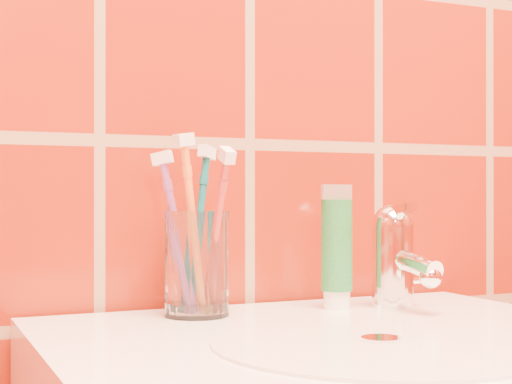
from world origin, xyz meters
name	(u,v)px	position (x,y,z in m)	size (l,w,h in m)	color
glass_tumbler	(196,263)	(-0.10, 1.12, 0.91)	(0.07, 0.07, 0.11)	white
toothpaste_tube	(337,251)	(0.07, 1.11, 0.92)	(0.04, 0.04, 0.14)	white
faucet	(395,253)	(0.14, 1.09, 0.91)	(0.05, 0.11, 0.12)	white
toothbrush_0	(198,230)	(-0.09, 1.14, 0.94)	(0.05, 0.05, 0.19)	#0B5A64
toothbrush_1	(193,227)	(-0.10, 1.11, 0.95)	(0.05, 0.03, 0.20)	orange
toothbrush_2	(178,235)	(-0.12, 1.13, 0.94)	(0.05, 0.05, 0.18)	#8C489C
toothbrush_3	(215,235)	(-0.09, 1.09, 0.94)	(0.03, 0.09, 0.18)	#A52823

